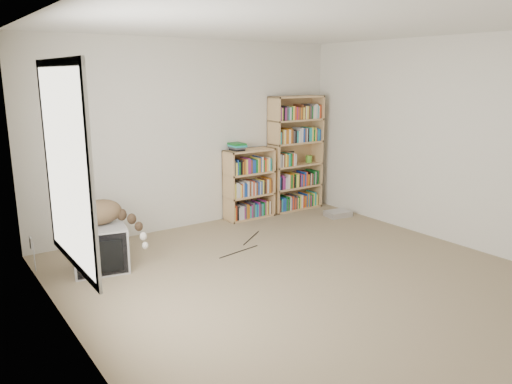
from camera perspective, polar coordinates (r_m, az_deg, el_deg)
floor at (r=5.12m, az=6.66°, el=-10.39°), size 4.50×5.00×0.01m
wall_back at (r=6.80m, az=-7.19°, el=6.48°), size 4.50×0.02×2.50m
wall_left at (r=3.68m, az=-20.07°, el=-0.07°), size 0.02×5.00×2.50m
wall_right at (r=6.46m, az=22.18°, el=5.25°), size 0.02×5.00×2.50m
ceiling at (r=4.71m, az=7.52°, el=18.71°), size 4.50×5.00×0.02m
window at (r=3.84m, az=-20.86°, el=2.69°), size 0.02×1.22×1.52m
crt_tv at (r=5.61m, az=-17.45°, el=-6.15°), size 0.64×0.60×0.48m
cat at (r=5.56m, az=-16.82°, el=-2.58°), size 0.75×0.53×0.59m
bookcase_tall at (r=7.65m, az=4.46°, el=4.10°), size 0.87×0.30×1.73m
bookcase_short at (r=7.22m, az=-0.86°, el=0.68°), size 0.73×0.30×1.01m
book_stack at (r=7.01m, az=-2.08°, el=5.20°), size 0.19×0.25×0.11m
green_mug at (r=7.81m, az=6.00°, el=3.79°), size 0.10×0.10×0.11m
framed_print at (r=7.71m, az=4.00°, el=3.98°), size 0.14×0.05×0.18m
dvd_player at (r=7.46m, az=9.34°, el=-2.46°), size 0.39×0.30×0.08m
wall_outlet at (r=5.77m, az=-24.34°, el=-5.34°), size 0.01×0.08×0.13m
floor_cables at (r=6.15m, az=-2.67°, el=-6.10°), size 1.20×0.70×0.01m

